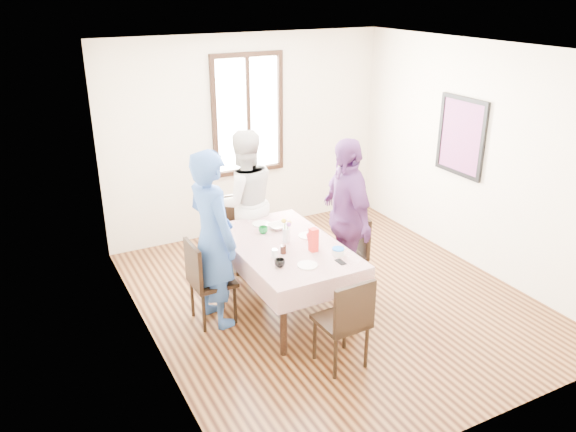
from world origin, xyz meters
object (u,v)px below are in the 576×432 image
object	(u,v)px
person_far	(244,202)
person_right	(345,218)
person_left	(212,239)
chair_far	(245,234)
dining_table	(286,277)
chair_left	(212,281)
chair_near	(341,321)
chair_right	(345,254)

from	to	relation	value
person_far	person_right	size ratio (longest dim) A/B	0.97
person_left	person_right	world-z (taller)	person_left
chair_far	person_far	xyz separation A→B (m)	(0.00, -0.02, 0.42)
dining_table	chair_left	bearing A→B (deg)	169.10
dining_table	person_left	distance (m)	0.94
chair_near	person_left	distance (m)	1.52
chair_far	chair_left	bearing A→B (deg)	52.90
chair_left	person_left	size ratio (longest dim) A/B	0.49
chair_right	chair_near	xyz separation A→B (m)	(-0.77, -1.14, 0.00)
person_far	chair_right	bearing A→B (deg)	132.00
chair_right	chair_near	bearing A→B (deg)	154.58
dining_table	chair_left	size ratio (longest dim) A/B	1.74
person_far	dining_table	bearing A→B (deg)	94.90
person_far	person_right	xyz separation A→B (m)	(0.75, -1.02, 0.03)
chair_left	person_right	bearing A→B (deg)	85.18
person_far	person_left	bearing A→B (deg)	55.71
chair_near	person_right	size ratio (longest dim) A/B	0.51
chair_far	person_left	size ratio (longest dim) A/B	0.49
chair_left	person_far	bearing A→B (deg)	138.95
chair_left	chair_near	distance (m)	1.46
person_far	person_right	world-z (taller)	person_right
chair_left	person_left	xyz separation A→B (m)	(0.02, -0.00, 0.47)
dining_table	person_right	world-z (taller)	person_right
dining_table	chair_right	distance (m)	0.78
chair_left	chair_right	world-z (taller)	same
chair_far	chair_near	size ratio (longest dim) A/B	1.00
dining_table	person_left	size ratio (longest dim) A/B	0.86
dining_table	chair_left	distance (m)	0.79
chair_left	person_right	distance (m)	1.59
chair_near	person_left	bearing A→B (deg)	119.00
chair_left	person_left	world-z (taller)	person_left
dining_table	chair_left	xyz separation A→B (m)	(-0.77, 0.15, 0.08)
chair_left	chair_right	xyz separation A→B (m)	(1.54, -0.10, 0.00)
chair_left	dining_table	bearing A→B (deg)	78.00
chair_near	person_left	world-z (taller)	person_left
chair_left	chair_far	world-z (taller)	same
chair_left	person_far	xyz separation A→B (m)	(0.77, 0.92, 0.42)
chair_far	person_right	size ratio (longest dim) A/B	0.51
chair_far	person_left	world-z (taller)	person_left
chair_far	chair_right	bearing A→B (deg)	128.82
chair_left	person_left	distance (m)	0.47
person_left	person_right	bearing A→B (deg)	-104.79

